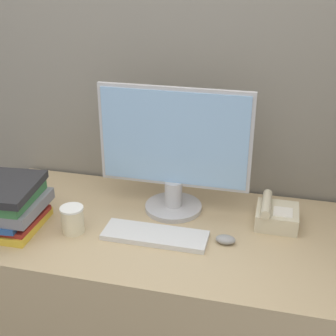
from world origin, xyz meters
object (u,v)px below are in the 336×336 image
monitor (174,153)px  desk_telephone (276,215)px  coffee_cup (73,219)px  book_stack (9,205)px  keyboard (155,235)px  mouse (226,239)px

monitor → desk_telephone: bearing=-2.8°
coffee_cup → book_stack: bearing=-174.3°
keyboard → coffee_cup: coffee_cup is taller
monitor → coffee_cup: 0.46m
book_stack → desk_telephone: 1.02m
keyboard → monitor: bearing=85.7°
desk_telephone → coffee_cup: bearing=-162.2°
desk_telephone → keyboard: bearing=-154.5°
monitor → coffee_cup: monitor is taller
monitor → desk_telephone: (0.41, -0.02, -0.21)m
keyboard → book_stack: bearing=-174.1°
mouse → coffee_cup: coffee_cup is taller
monitor → book_stack: bearing=-153.8°
coffee_cup → desk_telephone: 0.78m
keyboard → mouse: (0.26, 0.03, 0.01)m
coffee_cup → keyboard: bearing=6.0°
mouse → desk_telephone: size_ratio=0.41×
monitor → keyboard: size_ratio=1.55×
monitor → keyboard: bearing=-94.3°
monitor → coffee_cup: size_ratio=5.79×
book_stack → desk_telephone: size_ratio=1.71×
book_stack → desk_telephone: book_stack is taller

